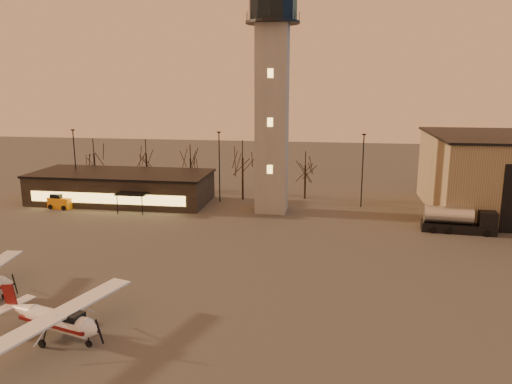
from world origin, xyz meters
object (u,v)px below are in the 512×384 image
Objects in this scene: cessna_front at (62,325)px; service_cart at (61,203)px; fuel_truck at (458,222)px; terminal at (122,187)px; control_tower at (272,87)px.

service_cart is at bearing 135.93° from cessna_front.
terminal is at bearing 174.70° from fuel_truck.
control_tower is 1.28× the size of terminal.
terminal is 45.20m from fuel_truck.
control_tower is 9.46× the size of service_cart.
control_tower is 2.82× the size of cessna_front.
terminal reaches higher than fuel_truck.
terminal is (-21.99, 1.98, -14.17)m from control_tower.
cessna_front is (12.34, -38.25, -1.06)m from terminal.
terminal is at bearing 174.85° from control_tower.
terminal is 7.37× the size of service_cart.
control_tower reaches higher than service_cart.
cessna_front is (-9.65, -36.27, -15.23)m from control_tower.
control_tower is 40.50m from cessna_front.
control_tower is 3.96× the size of fuel_truck.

